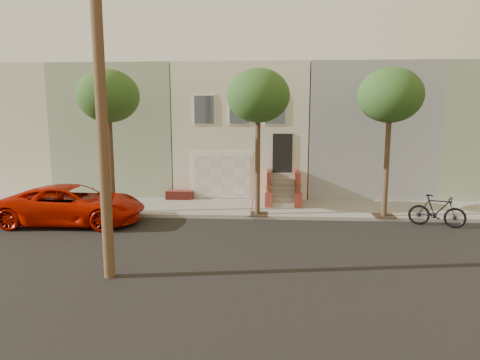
{
  "coord_description": "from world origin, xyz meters",
  "views": [
    {
      "loc": [
        1.33,
        -14.04,
        4.49
      ],
      "look_at": [
        0.28,
        3.0,
        1.81
      ],
      "focal_mm": 31.07,
      "sensor_mm": 36.0,
      "label": 1
    }
  ],
  "objects": [
    {
      "name": "tree_right",
      "position": [
        6.5,
        3.9,
        5.26
      ],
      "size": [
        2.7,
        2.57,
        6.3
      ],
      "color": "#2D2116",
      "rests_on": "sidewalk"
    },
    {
      "name": "pickup_truck",
      "position": [
        -6.63,
        2.36,
        0.81
      ],
      "size": [
        5.86,
        2.77,
        1.62
      ],
      "primitive_type": "imported",
      "rotation": [
        0.0,
        0.0,
        1.59
      ],
      "color": "#BA1100",
      "rests_on": "ground"
    },
    {
      "name": "motorcycle",
      "position": [
        8.29,
        2.81,
        0.65
      ],
      "size": [
        2.24,
        1.32,
        1.3
      ],
      "primitive_type": "imported",
      "rotation": [
        0.0,
        0.0,
        1.22
      ],
      "color": "black",
      "rests_on": "ground"
    },
    {
      "name": "house_row",
      "position": [
        0.0,
        11.19,
        3.64
      ],
      "size": [
        33.1,
        11.7,
        7.0
      ],
      "color": "beige",
      "rests_on": "sidewalk"
    },
    {
      "name": "sidewalk",
      "position": [
        0.0,
        5.35,
        0.07
      ],
      "size": [
        40.0,
        3.7,
        0.15
      ],
      "primitive_type": "cube",
      "color": "#98968B",
      "rests_on": "ground"
    },
    {
      "name": "ground",
      "position": [
        0.0,
        0.0,
        0.0
      ],
      "size": [
        90.0,
        90.0,
        0.0
      ],
      "primitive_type": "plane",
      "color": "black",
      "rests_on": "ground"
    },
    {
      "name": "tree_left",
      "position": [
        -5.5,
        3.9,
        5.26
      ],
      "size": [
        2.7,
        2.57,
        6.3
      ],
      "color": "#2D2116",
      "rests_on": "sidewalk"
    },
    {
      "name": "tree_mid",
      "position": [
        1.0,
        3.9,
        5.26
      ],
      "size": [
        2.7,
        2.57,
        6.3
      ],
      "color": "#2D2116",
      "rests_on": "sidewalk"
    }
  ]
}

